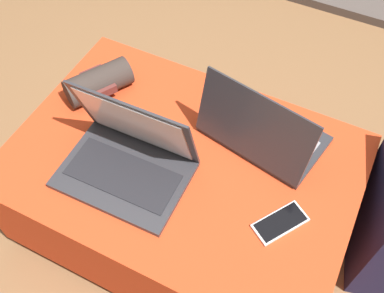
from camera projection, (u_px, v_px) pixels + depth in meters
The scene contains 6 objects.
ground_plane at pixel (184, 220), 1.65m from camera, with size 14.00×14.00×0.00m, color olive.
ottoman at pixel (183, 193), 1.49m from camera, with size 1.02×0.71×0.40m.
laptop_near at pixel (128, 157), 1.27m from camera, with size 0.37×0.26×0.26m.
laptop_far at pixel (261, 131), 1.33m from camera, with size 0.39×0.29×0.23m.
cell_phone at pixel (280, 223), 1.21m from camera, with size 0.14×0.16×0.01m.
wrist_brace at pixel (98, 82), 1.45m from camera, with size 0.19×0.23×0.09m.
Camera 1 is at (0.36, -0.65, 1.50)m, focal length 42.00 mm.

